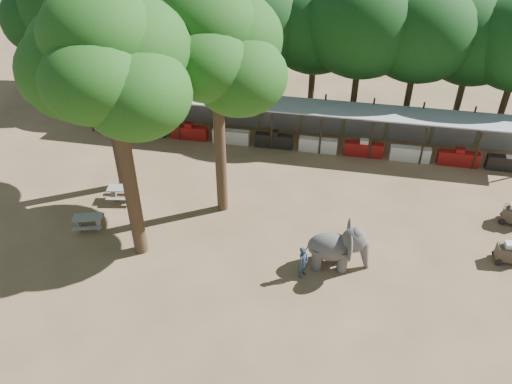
% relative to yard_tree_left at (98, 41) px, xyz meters
% --- Properties ---
extents(ground, '(100.00, 100.00, 0.00)m').
position_rel_yard_tree_left_xyz_m(ground, '(9.13, -7.19, -8.20)').
color(ground, brown).
rests_on(ground, ground).
extents(vendor_stalls, '(28.00, 2.99, 2.80)m').
position_rel_yard_tree_left_xyz_m(vendor_stalls, '(9.13, 6.65, -7.02)').
color(vendor_stalls, '#999BA1').
rests_on(vendor_stalls, ground).
extents(yard_tree_left, '(7.10, 6.90, 11.02)m').
position_rel_yard_tree_left_xyz_m(yard_tree_left, '(0.00, 0.00, 0.00)').
color(yard_tree_left, '#332316').
rests_on(yard_tree_left, ground).
extents(yard_tree_center, '(7.10, 6.90, 12.04)m').
position_rel_yard_tree_left_xyz_m(yard_tree_center, '(3.00, -5.00, 1.01)').
color(yard_tree_center, '#332316').
rests_on(yard_tree_center, ground).
extents(yard_tree_back, '(7.10, 6.90, 11.36)m').
position_rel_yard_tree_left_xyz_m(yard_tree_back, '(6.00, -1.00, 0.34)').
color(yard_tree_back, '#332316').
rests_on(yard_tree_back, ground).
extents(backdrop_trees, '(46.46, 5.95, 8.33)m').
position_rel_yard_tree_left_xyz_m(backdrop_trees, '(9.13, 11.81, -2.69)').
color(backdrop_trees, '#332316').
rests_on(backdrop_trees, ground).
extents(elephant, '(2.95, 2.24, 2.23)m').
position_rel_yard_tree_left_xyz_m(elephant, '(12.35, -4.44, -7.08)').
color(elephant, '#484645').
rests_on(elephant, ground).
extents(handler, '(0.61, 0.70, 1.62)m').
position_rel_yard_tree_left_xyz_m(handler, '(10.89, -5.42, -7.39)').
color(handler, '#26384C').
rests_on(handler, ground).
extents(picnic_table_near, '(1.73, 1.64, 0.71)m').
position_rel_yard_tree_left_xyz_m(picnic_table_near, '(-0.07, -4.13, -7.74)').
color(picnic_table_near, gray).
rests_on(picnic_table_near, ground).
extents(picnic_table_far, '(1.73, 1.61, 0.76)m').
position_rel_yard_tree_left_xyz_m(picnic_table_far, '(0.61, -1.47, -7.70)').
color(picnic_table_far, gray).
rests_on(picnic_table_far, ground).
extents(cart_front, '(1.15, 0.77, 1.10)m').
position_rel_yard_tree_left_xyz_m(cart_front, '(20.09, -2.65, -7.66)').
color(cart_front, '#393025').
rests_on(cart_front, ground).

